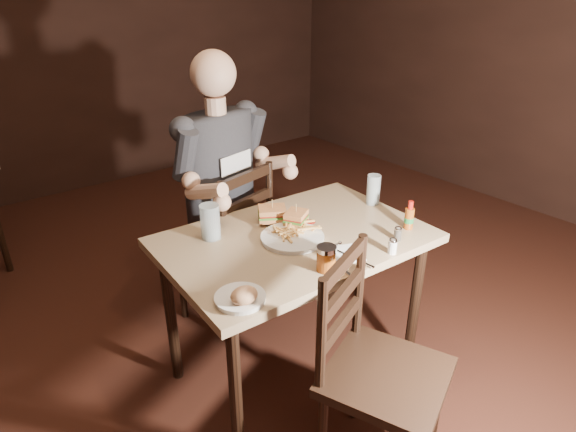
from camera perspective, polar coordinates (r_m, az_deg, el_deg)
room_shell at (r=1.58m, az=4.38°, el=12.20°), size 7.00×7.00×7.00m
main_table at (r=2.16m, az=0.83°, el=-4.44°), size 1.19×0.83×0.77m
chair_far at (r=2.70m, az=-7.72°, el=-3.26°), size 0.53×0.56×0.94m
chair_near at (r=1.91m, az=11.59°, el=-18.08°), size 0.57×0.59×0.92m
diner at (r=2.46m, az=-7.56°, el=7.12°), size 0.68×0.58×1.02m
dinner_plate at (r=2.08m, az=0.53°, el=-2.67°), size 0.28×0.28×0.02m
sandwich_left at (r=2.21m, az=-1.88°, el=0.82°), size 0.16×0.15×0.10m
sandwich_right at (r=2.17m, az=0.96°, el=0.19°), size 0.13×0.13×0.09m
fries_pile at (r=2.11m, az=0.93°, el=-1.46°), size 0.26×0.19×0.04m
ketchup_dollop at (r=2.20m, az=2.67°, el=-0.70°), size 0.05×0.05×0.01m
glass_left at (r=2.09m, az=-9.20°, el=-0.68°), size 0.09×0.09×0.16m
glass_right at (r=2.44m, az=10.09°, el=3.10°), size 0.07×0.07×0.15m
hot_sauce at (r=2.22m, az=14.20°, el=0.12°), size 0.04×0.04×0.13m
salt_shaker at (r=2.02m, az=12.28°, el=-3.52°), size 0.04×0.04×0.07m
pepper_shaker at (r=2.13m, az=12.88°, el=-2.06°), size 0.03×0.03×0.06m
syrup_dispenser at (r=1.86m, az=4.55°, el=-5.03°), size 0.08×0.08×0.10m
napkin at (r=1.99m, az=6.41°, el=-4.54°), size 0.20×0.19×0.00m
knife at (r=1.96m, az=7.83°, el=-5.01°), size 0.03×0.20×0.00m
fork at (r=1.89m, az=6.41°, el=-6.14°), size 0.05×0.16×0.01m
side_plate at (r=1.71m, az=-5.68°, el=-9.76°), size 0.19×0.19×0.01m
bread_roll at (r=1.67m, az=-5.22°, el=-9.35°), size 0.10×0.09×0.06m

